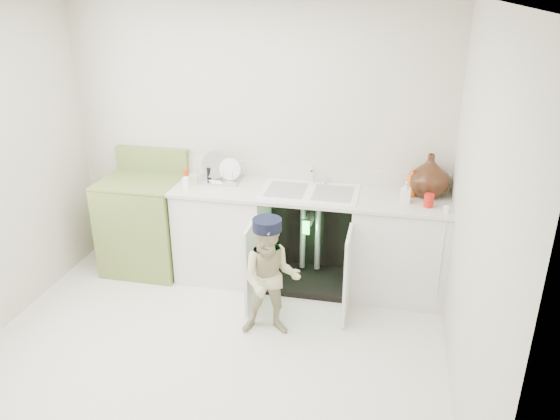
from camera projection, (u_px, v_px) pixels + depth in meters
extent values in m
plane|color=beige|center=(210.00, 353.00, 4.13)|extent=(3.50, 3.50, 0.00)
cube|color=beige|center=(256.00, 141.00, 4.99)|extent=(3.50, 2.50, 0.02)
cube|color=beige|center=(78.00, 330.00, 2.29)|extent=(3.50, 2.50, 0.02)
cube|color=beige|center=(474.00, 223.00, 3.30)|extent=(2.50, 3.00, 0.02)
plane|color=white|center=(188.00, 0.00, 3.15)|extent=(3.50, 3.50, 0.00)
cube|color=silver|center=(224.00, 233.00, 5.09)|extent=(0.80, 0.60, 0.86)
cube|color=silver|center=(399.00, 249.00, 4.78)|extent=(0.80, 0.60, 0.86)
cube|color=black|center=(313.00, 228.00, 5.18)|extent=(0.80, 0.06, 0.86)
cube|color=black|center=(308.00, 279.00, 5.09)|extent=(0.80, 0.60, 0.06)
cylinder|color=gray|center=(303.00, 233.00, 5.03)|extent=(0.05, 0.05, 0.70)
cylinder|color=gray|center=(318.00, 235.00, 5.00)|extent=(0.05, 0.05, 0.70)
cylinder|color=gray|center=(310.00, 219.00, 4.91)|extent=(0.07, 0.18, 0.07)
cube|color=silver|center=(252.00, 265.00, 4.57)|extent=(0.03, 0.40, 0.76)
cube|color=silver|center=(347.00, 275.00, 4.42)|extent=(0.02, 0.40, 0.76)
cube|color=beige|center=(310.00, 194.00, 4.76)|extent=(2.44, 0.64, 0.03)
cube|color=beige|center=(315.00, 174.00, 4.98)|extent=(2.44, 0.02, 0.15)
cube|color=white|center=(310.00, 193.00, 4.75)|extent=(0.85, 0.55, 0.02)
cube|color=gray|center=(287.00, 190.00, 4.79)|extent=(0.34, 0.40, 0.01)
cube|color=gray|center=(333.00, 194.00, 4.71)|extent=(0.34, 0.40, 0.01)
cylinder|color=silver|center=(314.00, 174.00, 4.91)|extent=(0.03, 0.03, 0.17)
cylinder|color=silver|center=(313.00, 169.00, 4.83)|extent=(0.02, 0.14, 0.02)
cylinder|color=silver|center=(326.00, 181.00, 4.91)|extent=(0.04, 0.04, 0.06)
cylinder|color=white|center=(441.00, 257.00, 4.39)|extent=(0.01, 0.01, 0.70)
cube|color=white|center=(446.00, 209.00, 4.32)|extent=(0.04, 0.02, 0.06)
cube|color=silver|center=(219.00, 180.00, 5.02)|extent=(0.41, 0.27, 0.02)
cylinder|color=silver|center=(216.00, 171.00, 5.02)|extent=(0.26, 0.09, 0.25)
cylinder|color=white|center=(230.00, 174.00, 4.98)|extent=(0.20, 0.05, 0.20)
cylinder|color=silver|center=(198.00, 175.00, 4.94)|extent=(0.01, 0.01, 0.12)
cylinder|color=silver|center=(207.00, 176.00, 4.92)|extent=(0.01, 0.01, 0.12)
cylinder|color=silver|center=(215.00, 176.00, 4.91)|extent=(0.01, 0.01, 0.12)
cylinder|color=silver|center=(224.00, 177.00, 4.89)|extent=(0.01, 0.01, 0.12)
cylinder|color=silver|center=(233.00, 177.00, 4.87)|extent=(0.01, 0.01, 0.12)
imported|color=#441B13|center=(429.00, 175.00, 4.61)|extent=(0.35, 0.35, 0.37)
imported|color=#F85E0D|center=(412.00, 182.00, 4.63)|extent=(0.10, 0.10, 0.25)
imported|color=white|center=(405.00, 192.00, 4.50)|extent=(0.08, 0.08, 0.18)
cylinder|color=red|center=(429.00, 200.00, 4.43)|extent=(0.08, 0.08, 0.11)
cylinder|color=red|center=(186.00, 175.00, 5.03)|extent=(0.05, 0.05, 0.10)
cylinder|color=#C7B692|center=(195.00, 179.00, 4.94)|extent=(0.06, 0.06, 0.08)
cylinder|color=black|center=(209.00, 174.00, 5.02)|extent=(0.04, 0.04, 0.12)
cube|color=white|center=(186.00, 182.00, 4.86)|extent=(0.05, 0.05, 0.09)
cube|color=olive|center=(145.00, 226.00, 5.21)|extent=(0.73, 0.65, 0.88)
cube|color=olive|center=(140.00, 181.00, 5.04)|extent=(0.73, 0.65, 0.02)
cube|color=olive|center=(152.00, 159.00, 5.25)|extent=(0.73, 0.06, 0.23)
cylinder|color=black|center=(114.00, 186.00, 4.93)|extent=(0.16, 0.16, 0.02)
cylinder|color=silver|center=(114.00, 185.00, 4.93)|extent=(0.19, 0.19, 0.01)
cylinder|color=black|center=(130.00, 174.00, 5.22)|extent=(0.16, 0.16, 0.02)
cylinder|color=silver|center=(130.00, 173.00, 5.21)|extent=(0.19, 0.19, 0.01)
cylinder|color=black|center=(151.00, 189.00, 4.86)|extent=(0.16, 0.16, 0.02)
cylinder|color=silver|center=(151.00, 188.00, 4.86)|extent=(0.19, 0.19, 0.01)
cylinder|color=black|center=(166.00, 177.00, 5.15)|extent=(0.16, 0.16, 0.02)
cylinder|color=silver|center=(166.00, 176.00, 5.14)|extent=(0.19, 0.19, 0.01)
imported|color=#C1B88A|center=(271.00, 279.00, 4.20)|extent=(0.52, 0.44, 0.96)
cylinder|color=black|center=(270.00, 226.00, 4.02)|extent=(0.25, 0.25, 0.09)
cube|color=black|center=(271.00, 224.00, 4.13)|extent=(0.18, 0.12, 0.01)
cube|color=black|center=(306.00, 227.00, 4.51)|extent=(0.07, 0.01, 0.14)
cube|color=#26F23F|center=(306.00, 228.00, 4.50)|extent=(0.06, 0.00, 0.12)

